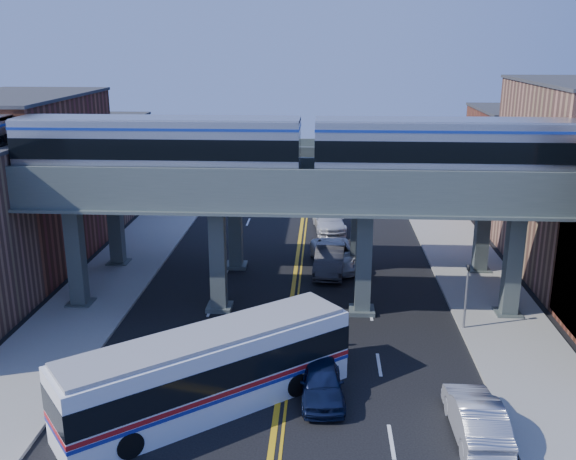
% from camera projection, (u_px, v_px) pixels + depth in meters
% --- Properties ---
extents(ground, '(120.00, 120.00, 0.00)m').
position_uv_depth(ground, '(280.00, 384.00, 28.35)').
color(ground, black).
rests_on(ground, ground).
extents(sidewalk_west, '(5.00, 70.00, 0.16)m').
position_uv_depth(sidewalk_west, '(101.00, 291.00, 38.53)').
color(sidewalk_west, gray).
rests_on(sidewalk_west, ground).
extents(sidewalk_east, '(5.00, 70.00, 0.16)m').
position_uv_depth(sidewalk_east, '(489.00, 300.00, 37.26)').
color(sidewalk_east, gray).
rests_on(sidewalk_east, ground).
extents(building_west_b, '(8.00, 14.00, 11.00)m').
position_uv_depth(building_west_b, '(23.00, 181.00, 43.12)').
color(building_west_b, brown).
rests_on(building_west_b, ground).
extents(building_west_c, '(8.00, 10.00, 8.00)m').
position_uv_depth(building_west_c, '(92.00, 166.00, 55.98)').
color(building_west_c, '#99634F').
rests_on(building_west_c, ground).
extents(building_east_c, '(8.00, 10.00, 9.00)m').
position_uv_depth(building_east_c, '(524.00, 165.00, 53.79)').
color(building_east_c, brown).
rests_on(building_east_c, ground).
extents(elevated_viaduct_near, '(52.00, 3.60, 7.40)m').
position_uv_depth(elevated_viaduct_near, '(290.00, 199.00, 34.16)').
color(elevated_viaduct_near, '#47524F').
rests_on(elevated_viaduct_near, ground).
extents(elevated_viaduct_far, '(52.00, 3.60, 7.40)m').
position_uv_depth(elevated_viaduct_far, '(296.00, 173.00, 40.86)').
color(elevated_viaduct_far, '#47524F').
rests_on(elevated_viaduct_far, ground).
extents(transit_train, '(46.23, 2.90, 3.37)m').
position_uv_depth(transit_train, '(159.00, 146.00, 33.76)').
color(transit_train, black).
rests_on(transit_train, elevated_viaduct_near).
extents(stop_sign, '(0.76, 0.09, 2.63)m').
position_uv_depth(stop_sign, '(291.00, 319.00, 30.70)').
color(stop_sign, slate).
rests_on(stop_sign, ground).
extents(traffic_signal, '(0.15, 0.18, 4.10)m').
position_uv_depth(traffic_signal, '(467.00, 289.00, 32.92)').
color(traffic_signal, slate).
rests_on(traffic_signal, ground).
extents(transit_bus, '(11.48, 9.85, 3.20)m').
position_uv_depth(transit_bus, '(209.00, 372.00, 26.06)').
color(transit_bus, white).
rests_on(transit_bus, ground).
extents(car_lane_a, '(2.16, 4.64, 1.54)m').
position_uv_depth(car_lane_a, '(321.00, 381.00, 27.12)').
color(car_lane_a, '#0E1634').
rests_on(car_lane_a, ground).
extents(car_lane_b, '(2.21, 5.44, 1.75)m').
position_uv_depth(car_lane_b, '(330.00, 260.00, 41.67)').
color(car_lane_b, '#313033').
rests_on(car_lane_b, ground).
extents(car_lane_c, '(3.50, 6.21, 1.64)m').
position_uv_depth(car_lane_c, '(334.00, 255.00, 42.87)').
color(car_lane_c, silver).
rests_on(car_lane_c, ground).
extents(car_lane_d, '(2.93, 5.87, 1.64)m').
position_uv_depth(car_lane_d, '(329.00, 220.00, 50.97)').
color(car_lane_d, silver).
rests_on(car_lane_d, ground).
extents(car_parked_curb, '(1.80, 4.95, 1.62)m').
position_uv_depth(car_parked_curb, '(476.00, 417.00, 24.41)').
color(car_parked_curb, '#A7A7AC').
rests_on(car_parked_curb, ground).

